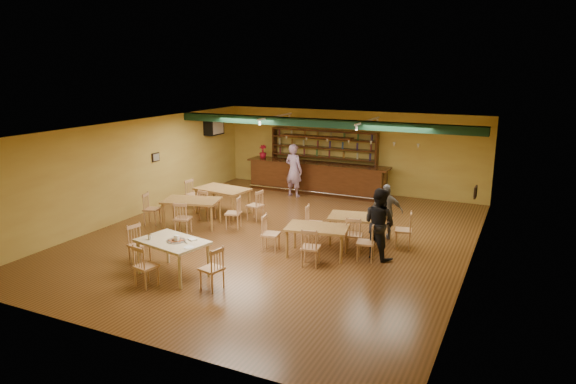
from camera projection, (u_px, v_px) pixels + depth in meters
The scene contains 23 objects.
floor at pixel (279, 237), 14.21m from camera, with size 12.00×12.00×0.00m, color #533417.
ceiling_beam at pixel (318, 123), 15.97m from camera, with size 10.00×0.30×0.25m, color black.
track_rail_left at pixel (275, 117), 17.23m from camera, with size 0.05×2.50×0.05m, color silver.
track_rail_right at pixel (368, 121), 15.90m from camera, with size 0.05×2.50×0.05m, color silver.
ac_unit at pixel (214, 127), 19.33m from camera, with size 0.34×0.70×0.48m, color silver.
picture_left at pixel (156, 157), 16.75m from camera, with size 0.04×0.34×0.28m, color black.
picture_right at pixel (476, 192), 12.16m from camera, with size 0.04×0.34×0.28m, color black.
bar_counter at pixel (317, 178), 19.00m from camera, with size 5.40×0.85×1.13m, color #381A0B.
back_bar_hutch at pixel (323, 160), 19.41m from camera, with size 4.17×0.40×2.28m, color #381A0B.
poinsettia at pixel (263, 152), 19.74m from camera, with size 0.29×0.29×0.51m, color maroon.
dining_table_a at pixel (223, 201), 16.37m from camera, with size 1.65×0.99×0.83m, color olive.
dining_table_b at pixel (357, 229), 13.66m from camera, with size 1.49×0.90×0.75m, color olive.
dining_table_c at pixel (192, 213), 15.10m from camera, with size 1.61×0.97×0.80m, color olive.
dining_table_d at pixel (317, 241), 12.76m from camera, with size 1.50×0.90×0.75m, color olive.
near_table at pixel (173, 258), 11.55m from camera, with size 1.54×0.99×0.82m, color #C9B586.
pizza_tray at pixel (176, 241), 11.41m from camera, with size 0.40×0.40×0.01m, color silver.
parmesan_shaker at pixel (150, 237), 11.50m from camera, with size 0.07×0.07×0.11m, color #EAE5C6.
napkin_stack at pixel (192, 239), 11.48m from camera, with size 0.20×0.15×0.03m, color white.
pizza_server at pixel (184, 241), 11.39m from camera, with size 0.32×0.09×0.00m, color silver.
side_plate at pixel (189, 247), 11.01m from camera, with size 0.22×0.22×0.01m, color white.
patron_bar at pixel (294, 170), 18.41m from camera, with size 0.69×0.46×1.90m, color #86489C.
patron_right_a at pixel (379, 223), 12.51m from camera, with size 0.86×0.67×1.76m, color black.
patron_right_b at pixel (386, 212), 13.92m from camera, with size 0.89×0.37×1.52m, color slate.
Camera 1 is at (6.04, -12.07, 4.63)m, focal length 32.10 mm.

